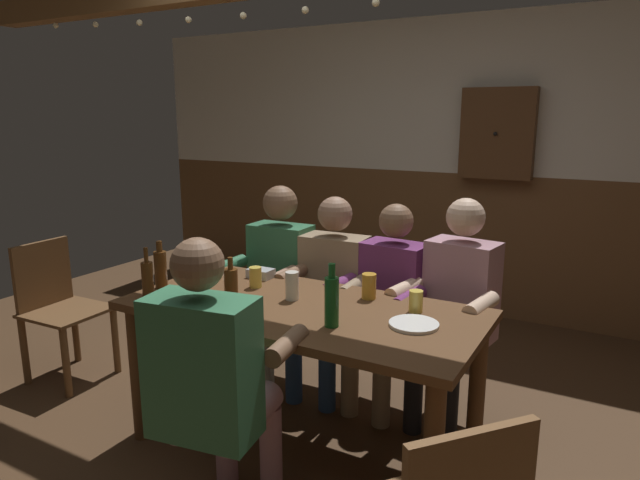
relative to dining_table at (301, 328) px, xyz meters
The scene contains 25 objects.
ground_plane 0.65m from the dining_table, 90.00° to the left, with size 7.28×7.28×0.00m, color #4C331E.
back_wall_upper 2.74m from the dining_table, 90.00° to the left, with size 6.06×0.12×1.25m, color silver.
back_wall_wainscot 2.48m from the dining_table, 90.00° to the left, with size 6.06×0.12×1.19m, color brown.
dining_table is the anchor object (origin of this frame).
person_0 0.86m from the dining_table, 132.38° to the left, with size 0.54×0.53×1.23m.
person_1 0.67m from the dining_table, 106.56° to the left, with size 0.55×0.52×1.19m.
person_2 0.67m from the dining_table, 73.68° to the left, with size 0.53×0.54×1.18m.
person_3 0.87m from the dining_table, 48.46° to the left, with size 0.54×0.56×1.24m.
person_4 0.65m from the dining_table, 90.91° to the right, with size 0.59×0.57×1.24m.
chair_empty_near_right 1.78m from the dining_table, behind, with size 0.46×0.46×0.88m.
table_candle 0.33m from the dining_table, 128.83° to the left, with size 0.04×0.04×0.08m, color #F9E08C.
condiment_caddy 0.56m from the dining_table, 146.41° to the left, with size 0.14×0.10×0.05m, color #B2B7BC.
plate_0 0.58m from the dining_table, ahead, with size 0.22×0.22×0.01m, color white.
plate_1 0.73m from the dining_table, behind, with size 0.21×0.21×0.01m, color white.
bottle_0 0.83m from the dining_table, behind, with size 0.07×0.07×0.25m.
bottle_1 0.38m from the dining_table, 32.65° to the right, with size 0.06×0.06×0.28m.
bottle_2 0.79m from the dining_table, 156.04° to the right, with size 0.06×0.06×0.27m.
bottle_3 0.41m from the dining_table, 164.73° to the right, with size 0.07×0.07×0.22m.
pint_glass_0 0.64m from the dining_table, 165.40° to the right, with size 0.07×0.07×0.14m, color gold.
pint_glass_1 0.21m from the dining_table, 146.26° to the left, with size 0.07×0.07×0.14m, color white.
pint_glass_2 0.40m from the dining_table, 47.45° to the left, with size 0.07×0.07×0.13m, color gold.
pint_glass_3 0.42m from the dining_table, 159.77° to the left, with size 0.07×0.07×0.11m, color #E5C64C.
pint_glass_4 0.57m from the dining_table, 20.33° to the left, with size 0.07×0.07×0.10m, color #E5C64C.
wall_dart_cabinet 2.54m from the dining_table, 81.11° to the left, with size 0.56×0.15×0.70m.
string_lights 1.60m from the dining_table, 90.00° to the left, with size 4.28×0.04×0.10m.
Camera 1 is at (1.34, -2.21, 1.67)m, focal length 31.47 mm.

